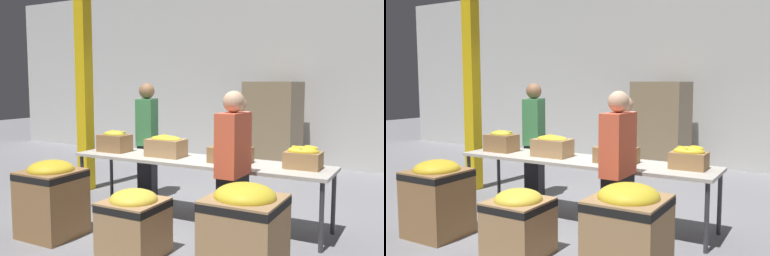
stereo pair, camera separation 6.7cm
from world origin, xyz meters
The scene contains 15 objects.
ground_plane centered at (0.00, 0.00, 0.00)m, with size 30.00×30.00×0.00m, color gray.
wall_back centered at (0.00, 4.25, 2.00)m, with size 16.00×0.08×4.00m.
sorting_table centered at (0.00, 0.00, 0.74)m, with size 3.39×0.75×0.79m.
banana_box_0 centered at (-1.30, -0.01, 0.93)m, with size 0.42×0.30×0.30m.
banana_box_1 centered at (-0.45, 0.00, 0.93)m, with size 0.50×0.31×0.29m.
banana_box_2 centered at (0.48, 0.00, 0.91)m, with size 0.50×0.31×0.26m.
banana_box_3 centered at (1.33, 0.07, 0.92)m, with size 0.40×0.29×0.27m.
volunteer_0 centered at (-1.16, 0.59, 0.87)m, with size 0.38×0.52×1.74m.
volunteer_1 centered at (0.80, -0.68, 0.83)m, with size 0.23×0.45×1.67m.
volunteer_2 centered at (0.30, 0.66, 0.78)m, with size 0.27×0.45×1.56m.
donation_bin_0 centered at (-1.17, -1.30, 0.46)m, with size 0.61×0.61×0.88m.
donation_bin_1 centered at (-0.01, -1.30, 0.36)m, with size 0.58×0.58×0.68m.
donation_bin_2 centered at (1.18, -1.30, 0.47)m, with size 0.64×0.64×0.88m.
support_pillar centered at (-2.33, 0.52, 2.00)m, with size 0.20×0.20×4.00m.
pallet_stack_0 centered at (-0.12, 3.42, 0.87)m, with size 1.05×1.05×1.77m.
Camera 1 is at (2.54, -4.69, 1.75)m, focal length 40.00 mm.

